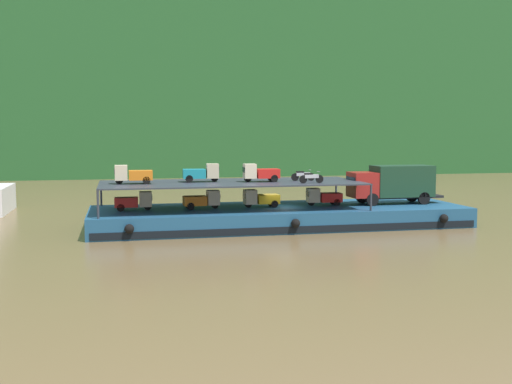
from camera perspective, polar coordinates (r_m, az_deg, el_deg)
The scene contains 14 objects.
ground_plane at distance 48.04m, azimuth 2.21°, elevation -3.16°, with size 400.00×400.00×0.00m, color brown.
hillside_far_bank at distance 116.34m, azimuth -6.61°, elevation 12.47°, with size 130.53×35.81×37.94m.
cargo_barge at distance 47.92m, azimuth 2.22°, elevation -2.28°, with size 28.88×8.97×1.50m.
covered_lorry at distance 50.93m, azimuth 12.56°, elevation 0.83°, with size 7.87×2.35×3.10m.
cargo_rack at distance 46.82m, azimuth -2.28°, elevation 0.85°, with size 19.68×7.65×2.00m.
mini_truck_lower_stern at distance 46.44m, azimuth -11.22°, elevation -0.84°, with size 2.77×1.25×1.38m.
mini_truck_lower_aft at distance 46.70m, azimuth -5.01°, elevation -0.72°, with size 2.78×1.27×1.38m.
mini_truck_lower_mid at distance 47.49m, azimuth 0.43°, elevation -0.59°, with size 2.78×1.28×1.38m.
mini_truck_lower_fore at distance 48.98m, azimuth 6.25°, elevation -0.44°, with size 2.77×1.26×1.38m.
mini_truck_upper_stern at distance 45.98m, azimuth -11.33°, elevation 1.60°, with size 2.75×1.22×1.38m.
mini_truck_upper_mid at distance 47.08m, azimuth -5.06°, elevation 1.78°, with size 2.79×1.30×1.38m.
mini_truck_upper_fore at distance 47.00m, azimuth 0.42°, elevation 1.79°, with size 2.75×1.22×1.38m.
motorcycle_upper_port at distance 45.91m, azimuth 5.13°, elevation 1.36°, with size 1.90×0.55×0.87m.
motorcycle_upper_centre at distance 48.11m, azimuth 4.36°, elevation 1.56°, with size 1.90×0.55×0.87m.
Camera 1 is at (-12.09, -45.93, 7.27)m, focal length 43.21 mm.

